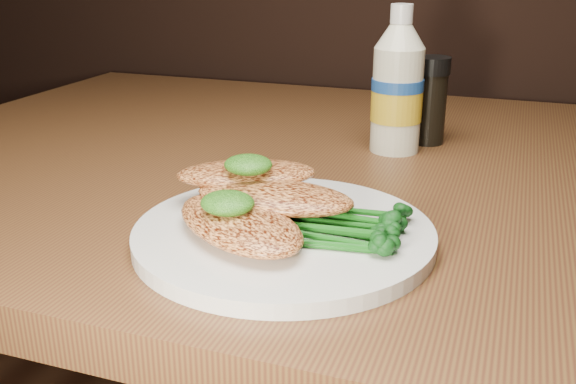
% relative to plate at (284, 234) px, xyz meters
% --- Properties ---
extents(plate, '(0.25, 0.25, 0.01)m').
position_rel_plate_xyz_m(plate, '(0.00, 0.00, 0.00)').
color(plate, white).
rests_on(plate, dining_table).
extents(chicken_front, '(0.16, 0.15, 0.02)m').
position_rel_plate_xyz_m(chicken_front, '(-0.03, -0.03, 0.02)').
color(chicken_front, '#F0944C').
rests_on(chicken_front, plate).
extents(chicken_mid, '(0.14, 0.07, 0.02)m').
position_rel_plate_xyz_m(chicken_mid, '(-0.01, 0.02, 0.03)').
color(chicken_mid, '#F0944C').
rests_on(chicken_mid, plate).
extents(chicken_back, '(0.14, 0.11, 0.02)m').
position_rel_plate_xyz_m(chicken_back, '(-0.05, 0.04, 0.03)').
color(chicken_back, '#F0944C').
rests_on(chicken_back, plate).
extents(pesto_front, '(0.05, 0.05, 0.02)m').
position_rel_plate_xyz_m(pesto_front, '(-0.04, -0.03, 0.03)').
color(pesto_front, black).
rests_on(pesto_front, chicken_front).
extents(pesto_back, '(0.04, 0.04, 0.02)m').
position_rel_plate_xyz_m(pesto_back, '(-0.04, 0.03, 0.05)').
color(pesto_back, black).
rests_on(pesto_back, chicken_back).
extents(broccolini_bundle, '(0.15, 0.13, 0.02)m').
position_rel_plate_xyz_m(broccolini_bundle, '(0.05, 0.01, 0.02)').
color(broccolini_bundle, '#135713').
rests_on(broccolini_bundle, plate).
extents(mayo_bottle, '(0.08, 0.08, 0.17)m').
position_rel_plate_xyz_m(mayo_bottle, '(0.04, 0.29, 0.08)').
color(mayo_bottle, beige).
rests_on(mayo_bottle, dining_table).
extents(pepper_grinder, '(0.05, 0.05, 0.11)m').
position_rel_plate_xyz_m(pepper_grinder, '(0.07, 0.34, 0.05)').
color(pepper_grinder, black).
rests_on(pepper_grinder, dining_table).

